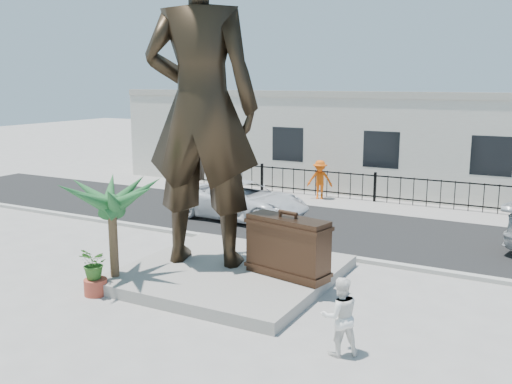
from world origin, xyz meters
TOP-DOWN VIEW (x-y plane):
  - ground at (0.00, 0.00)m, footprint 100.00×100.00m
  - street at (0.00, 8.00)m, footprint 40.00×7.00m
  - curb at (0.00, 4.50)m, footprint 40.00×0.25m
  - far_sidewalk at (0.00, 12.00)m, footprint 40.00×2.50m
  - plinth at (-0.50, 1.50)m, footprint 5.20×5.20m
  - fence at (0.00, 12.80)m, footprint 22.00×0.10m
  - building at (0.00, 17.00)m, footprint 28.00×7.00m
  - statue at (-1.42, 1.62)m, footprint 3.48×2.76m
  - suitcase at (1.10, 1.63)m, footprint 2.25×1.11m
  - tourist at (3.52, -1.17)m, footprint 0.95×0.92m
  - car_white at (-3.49, 7.37)m, footprint 5.32×2.73m
  - worker at (-2.32, 12.23)m, footprint 1.24×0.93m
  - palm_tree at (-2.73, -0.45)m, footprint 1.80×1.80m
  - planter at (-2.80, -1.07)m, footprint 0.56×0.56m
  - shrub at (-2.80, -1.07)m, footprint 0.89×0.84m

SIDE VIEW (x-z plane):
  - ground at x=0.00m, z-range 0.00..0.00m
  - palm_tree at x=-2.73m, z-range -1.60..1.60m
  - street at x=0.00m, z-range 0.00..0.01m
  - far_sidewalk at x=0.00m, z-range 0.00..0.02m
  - curb at x=0.00m, z-range 0.00..0.12m
  - plinth at x=-0.50m, z-range 0.00..0.30m
  - planter at x=-2.80m, z-range 0.00..0.40m
  - fence at x=0.00m, z-range 0.00..1.20m
  - car_white at x=-3.49m, z-range 0.01..1.45m
  - tourist at x=3.52m, z-range 0.00..1.55m
  - shrub at x=-2.80m, z-range 0.40..1.19m
  - worker at x=-2.32m, z-range 0.02..1.73m
  - suitcase at x=1.10m, z-range 0.30..1.82m
  - building at x=0.00m, z-range 0.00..4.40m
  - statue at x=-1.42m, z-range 0.30..8.68m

